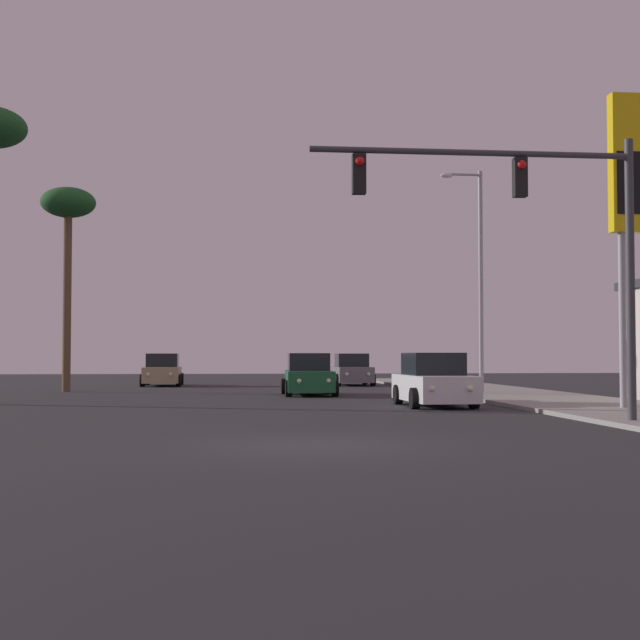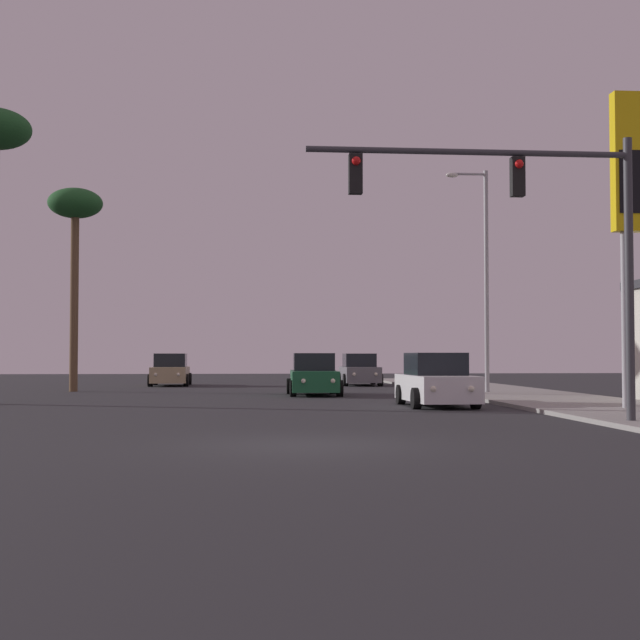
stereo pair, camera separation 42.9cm
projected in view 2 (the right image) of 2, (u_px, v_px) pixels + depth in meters
ground_plane at (307, 445)px, 15.93m from camera, size 120.00×120.00×0.00m
sidewalk_right at (599, 407)px, 26.70m from camera, size 5.00×60.00×0.12m
car_white at (436, 382)px, 27.84m from camera, size 2.04×4.34×1.68m
car_grey at (360, 371)px, 47.11m from camera, size 2.04×4.32×1.68m
car_tan at (170, 371)px, 46.52m from camera, size 2.04×4.32×1.68m
car_green at (314, 376)px, 35.65m from camera, size 2.04×4.34×1.68m
traffic_light_mast at (537, 218)px, 20.27m from camera, size 7.55×0.36×6.50m
street_lamp at (483, 268)px, 36.11m from camera, size 1.74×0.24×9.00m
palm_tree_mid at (75, 215)px, 39.39m from camera, size 2.40×2.40×8.99m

